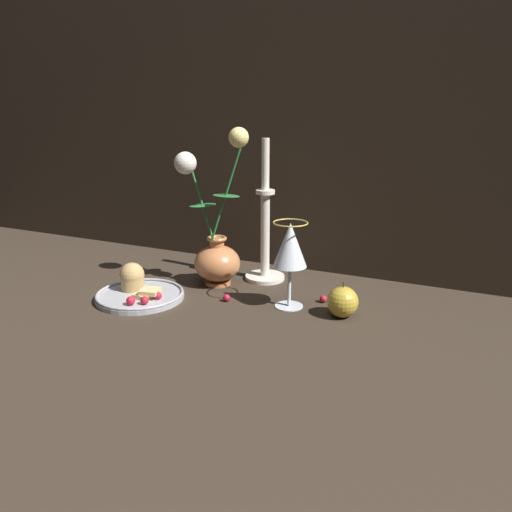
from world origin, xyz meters
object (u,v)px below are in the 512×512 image
plate_with_pastries (138,290)px  apple_beside_vase (343,302)px  candlestick (265,237)px  wine_glass (290,248)px  vase (215,245)px

plate_with_pastries → apple_beside_vase: size_ratio=2.58×
plate_with_pastries → apple_beside_vase: 0.46m
candlestick → apple_beside_vase: (0.24, -0.15, -0.08)m
apple_beside_vase → wine_glass: bearing=178.0°
plate_with_pastries → vase: bearing=51.6°
plate_with_pastries → apple_beside_vase: (0.46, 0.09, 0.01)m
wine_glass → plate_with_pastries: bearing=-164.2°
apple_beside_vase → plate_with_pastries: bearing=-168.8°
vase → apple_beside_vase: bearing=-10.4°
wine_glass → candlestick: candlestick is taller
wine_glass → candlestick: size_ratio=0.53×
candlestick → apple_beside_vase: candlestick is taller
plate_with_pastries → candlestick: bearing=48.3°
vase → plate_with_pastries: size_ratio=1.90×
plate_with_pastries → candlestick: candlestick is taller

